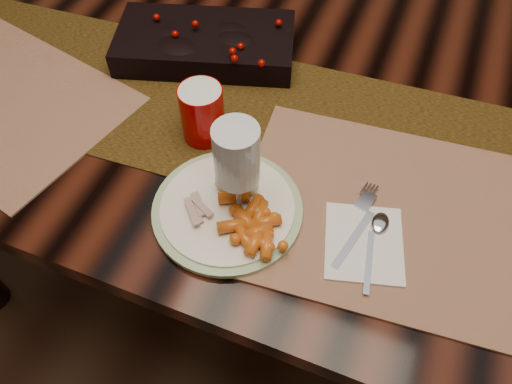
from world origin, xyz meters
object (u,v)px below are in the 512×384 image
at_px(dining_table, 302,204).
at_px(baby_carrots, 245,222).
at_px(napkin, 364,243).
at_px(mashed_potatoes, 241,175).
at_px(red_cup, 202,113).
at_px(placemat_main, 394,215).
at_px(centerpiece, 205,40).
at_px(wine_glass, 238,174).
at_px(dinner_plate, 227,209).
at_px(turkey_shreds, 203,206).

bearing_deg(dining_table, baby_carrots, -91.62).
xyz_separation_m(dining_table, napkin, (0.17, -0.30, 0.38)).
bearing_deg(mashed_potatoes, red_cup, 140.64).
relative_size(placemat_main, mashed_potatoes, 6.61).
xyz_separation_m(dining_table, mashed_potatoes, (-0.05, -0.27, 0.41)).
relative_size(centerpiece, wine_glass, 1.91).
relative_size(centerpiece, baby_carrots, 3.33).
xyz_separation_m(centerpiece, red_cup, (0.09, -0.21, 0.02)).
height_order(dining_table, centerpiece, centerpiece).
bearing_deg(dining_table, mashed_potatoes, -100.04).
xyz_separation_m(centerpiece, dinner_plate, (0.20, -0.35, -0.03)).
bearing_deg(centerpiece, turkey_shreds, -65.63).
bearing_deg(red_cup, placemat_main, -7.33).
bearing_deg(mashed_potatoes, napkin, -7.67).
height_order(napkin, red_cup, red_cup).
bearing_deg(dinner_plate, turkey_shreds, -148.13).
bearing_deg(mashed_potatoes, turkey_shreds, -116.68).
height_order(centerpiece, red_cup, red_cup).
height_order(dining_table, baby_carrots, baby_carrots).
height_order(placemat_main, napkin, napkin).
distance_m(dining_table, dinner_plate, 0.50).
height_order(baby_carrots, red_cup, red_cup).
bearing_deg(wine_glass, baby_carrots, -54.42).
xyz_separation_m(turkey_shreds, red_cup, (-0.07, 0.16, 0.03)).
distance_m(turkey_shreds, wine_glass, 0.09).
bearing_deg(mashed_potatoes, dining_table, 79.96).
height_order(dinner_plate, red_cup, red_cup).
bearing_deg(placemat_main, dinner_plate, -164.34).
distance_m(centerpiece, turkey_shreds, 0.41).
height_order(turkey_shreds, wine_glass, wine_glass).
bearing_deg(mashed_potatoes, dinner_plate, -93.31).
xyz_separation_m(dining_table, red_cup, (-0.16, -0.18, 0.43)).
bearing_deg(dining_table, placemat_main, -47.92).
relative_size(baby_carrots, turkey_shreds, 1.39).
xyz_separation_m(placemat_main, mashed_potatoes, (-0.25, -0.04, 0.04)).
bearing_deg(baby_carrots, dining_table, 88.38).
bearing_deg(centerpiece, placemat_main, -29.37).
xyz_separation_m(placemat_main, wine_glass, (-0.24, -0.08, 0.09)).
height_order(placemat_main, wine_glass, wine_glass).
relative_size(turkey_shreds, napkin, 0.56).
bearing_deg(placemat_main, baby_carrots, -155.66).
height_order(centerpiece, placemat_main, centerpiece).
xyz_separation_m(baby_carrots, turkey_shreds, (-0.07, 0.00, -0.00)).
distance_m(turkey_shreds, red_cup, 0.18).
bearing_deg(turkey_shreds, placemat_main, 21.80).
bearing_deg(dinner_plate, dining_table, 81.01).
height_order(placemat_main, mashed_potatoes, mashed_potatoes).
distance_m(baby_carrots, red_cup, 0.22).
height_order(baby_carrots, turkey_shreds, baby_carrots).
distance_m(dinner_plate, red_cup, 0.18).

